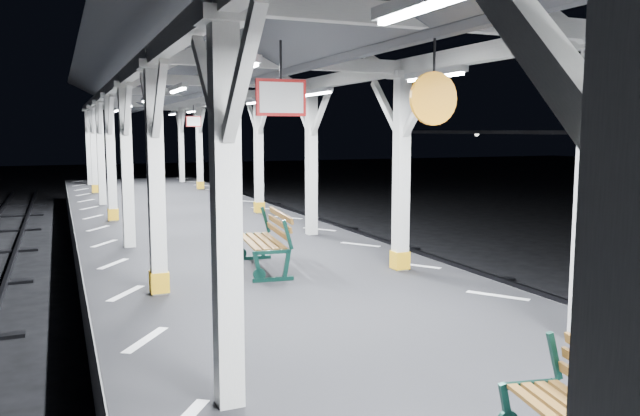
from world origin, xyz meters
TOP-DOWN VIEW (x-y plane):
  - ground at (0.00, 0.00)m, footprint 120.00×120.00m
  - platform at (0.00, 0.00)m, footprint 6.00×50.00m
  - hazard_stripes_left at (-2.45, 0.00)m, footprint 1.00×48.00m
  - hazard_stripes_right at (2.45, 0.00)m, footprint 1.00×48.00m
  - track_right at (5.00, 0.00)m, footprint 2.20×60.00m
  - canopy at (0.00, -0.01)m, footprint 5.40×49.00m
  - bench_mid at (-0.04, 2.93)m, footprint 0.87×1.88m

SIDE VIEW (x-z plane):
  - ground at x=0.00m, z-range 0.00..0.00m
  - track_right at x=5.00m, z-range 0.00..0.16m
  - platform at x=0.00m, z-range 0.00..1.00m
  - hazard_stripes_left at x=-2.45m, z-range 1.00..1.01m
  - hazard_stripes_right at x=2.45m, z-range 1.00..1.01m
  - bench_mid at x=-0.04m, z-range 1.03..2.02m
  - canopy at x=0.00m, z-range 2.23..6.88m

